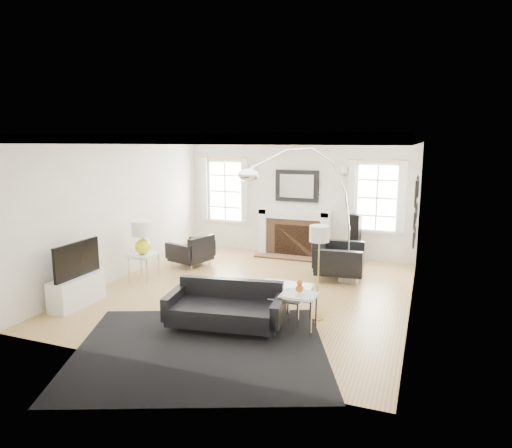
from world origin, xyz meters
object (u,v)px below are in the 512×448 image
at_px(armchair_left, 193,252).
at_px(arc_floor_lamp, 301,210).
at_px(fireplace, 294,233).
at_px(sofa, 226,308).
at_px(coffee_table, 279,291).
at_px(armchair_right, 336,259).
at_px(gourd_lamp, 142,235).

height_order(armchair_left, arc_floor_lamp, arc_floor_lamp).
bearing_deg(armchair_left, fireplace, 41.94).
xyz_separation_m(armchair_left, arc_floor_lamp, (2.57, -0.49, 1.14)).
distance_m(fireplace, sofa, 4.45).
height_order(coffee_table, arc_floor_lamp, arc_floor_lamp).
relative_size(coffee_table, arc_floor_lamp, 0.35).
bearing_deg(armchair_right, gourd_lamp, -156.44).
height_order(fireplace, armchair_left, fireplace).
xyz_separation_m(armchair_left, coffee_table, (2.64, -2.03, 0.07)).
bearing_deg(arc_floor_lamp, gourd_lamp, -164.68).
height_order(sofa, arc_floor_lamp, arc_floor_lamp).
bearing_deg(armchair_left, arc_floor_lamp, -10.82).
height_order(fireplace, arc_floor_lamp, arc_floor_lamp).
bearing_deg(fireplace, sofa, -86.70).
distance_m(coffee_table, gourd_lamp, 3.14).
distance_m(fireplace, arc_floor_lamp, 2.44).
bearing_deg(sofa, fireplace, 93.30).
distance_m(sofa, armchair_left, 3.49).
relative_size(armchair_left, armchair_right, 0.88).
relative_size(armchair_right, arc_floor_lamp, 0.42).
xyz_separation_m(sofa, armchair_right, (1.02, 3.01, 0.10)).
bearing_deg(sofa, arc_floor_lamp, 78.11).
bearing_deg(gourd_lamp, armchair_right, 23.56).
distance_m(armchair_right, gourd_lamp, 3.83).
bearing_deg(arc_floor_lamp, armchair_left, 169.18).
height_order(coffee_table, gourd_lamp, gourd_lamp).
bearing_deg(armchair_left, sofa, -53.28).
height_order(fireplace, gourd_lamp, gourd_lamp).
bearing_deg(gourd_lamp, fireplace, 53.20).
relative_size(sofa, armchair_right, 1.57).
relative_size(gourd_lamp, arc_floor_lamp, 0.24).
relative_size(sofa, arc_floor_lamp, 0.67).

